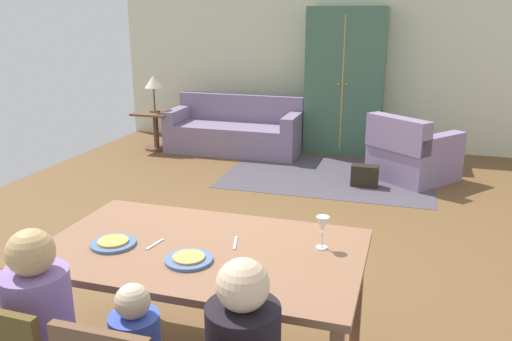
{
  "coord_description": "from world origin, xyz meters",
  "views": [
    {
      "loc": [
        1.14,
        -3.83,
        1.99
      ],
      "look_at": [
        0.04,
        -0.22,
        0.85
      ],
      "focal_mm": 36.31,
      "sensor_mm": 36.0,
      "label": 1
    }
  ],
  "objects_px": {
    "dining_table": "(203,258)",
    "plate_near_child": "(189,260)",
    "wine_glass": "(323,226)",
    "side_table": "(156,125)",
    "couch": "(236,131)",
    "armchair": "(411,154)",
    "plate_near_man": "(113,244)",
    "armoire": "(345,82)",
    "handbag": "(365,176)",
    "table_lamp": "(153,83)"
  },
  "relations": [
    {
      "from": "plate_near_man",
      "to": "armoire",
      "type": "relative_size",
      "value": 0.12
    },
    {
      "from": "table_lamp",
      "to": "couch",
      "type": "bearing_deg",
      "value": 12.19
    },
    {
      "from": "couch",
      "to": "armoire",
      "type": "bearing_deg",
      "value": 15.41
    },
    {
      "from": "dining_table",
      "to": "handbag",
      "type": "xyz_separation_m",
      "value": [
        0.57,
        3.64,
        -0.56
      ]
    },
    {
      "from": "couch",
      "to": "handbag",
      "type": "xyz_separation_m",
      "value": [
        2.04,
        -1.16,
        -0.17
      ]
    },
    {
      "from": "plate_near_child",
      "to": "handbag",
      "type": "height_order",
      "value": "plate_near_child"
    },
    {
      "from": "plate_near_child",
      "to": "armchair",
      "type": "bearing_deg",
      "value": 75.77
    },
    {
      "from": "wine_glass",
      "to": "plate_near_child",
      "type": "bearing_deg",
      "value": -150.41
    },
    {
      "from": "armchair",
      "to": "side_table",
      "type": "bearing_deg",
      "value": 173.28
    },
    {
      "from": "dining_table",
      "to": "plate_near_child",
      "type": "height_order",
      "value": "plate_near_child"
    },
    {
      "from": "dining_table",
      "to": "plate_near_child",
      "type": "relative_size",
      "value": 7.04
    },
    {
      "from": "armoire",
      "to": "side_table",
      "type": "height_order",
      "value": "armoire"
    },
    {
      "from": "dining_table",
      "to": "handbag",
      "type": "height_order",
      "value": "dining_table"
    },
    {
      "from": "couch",
      "to": "side_table",
      "type": "relative_size",
      "value": 3.41
    },
    {
      "from": "table_lamp",
      "to": "plate_near_child",
      "type": "bearing_deg",
      "value": -60.52
    },
    {
      "from": "couch",
      "to": "table_lamp",
      "type": "distance_m",
      "value": 1.42
    },
    {
      "from": "dining_table",
      "to": "handbag",
      "type": "bearing_deg",
      "value": 81.12
    },
    {
      "from": "dining_table",
      "to": "handbag",
      "type": "relative_size",
      "value": 5.5
    },
    {
      "from": "plate_near_child",
      "to": "handbag",
      "type": "relative_size",
      "value": 0.78
    },
    {
      "from": "plate_near_man",
      "to": "armchair",
      "type": "relative_size",
      "value": 0.21
    },
    {
      "from": "wine_glass",
      "to": "handbag",
      "type": "height_order",
      "value": "wine_glass"
    },
    {
      "from": "armchair",
      "to": "table_lamp",
      "type": "height_order",
      "value": "table_lamp"
    },
    {
      "from": "wine_glass",
      "to": "side_table",
      "type": "relative_size",
      "value": 0.32
    },
    {
      "from": "plate_near_man",
      "to": "couch",
      "type": "height_order",
      "value": "couch"
    },
    {
      "from": "armoire",
      "to": "handbag",
      "type": "bearing_deg",
      "value": -72.78
    },
    {
      "from": "wine_glass",
      "to": "armchair",
      "type": "height_order",
      "value": "wine_glass"
    },
    {
      "from": "handbag",
      "to": "wine_glass",
      "type": "bearing_deg",
      "value": -88.93
    },
    {
      "from": "table_lamp",
      "to": "handbag",
      "type": "height_order",
      "value": "table_lamp"
    },
    {
      "from": "armchair",
      "to": "handbag",
      "type": "distance_m",
      "value": 0.72
    },
    {
      "from": "plate_near_child",
      "to": "armoire",
      "type": "height_order",
      "value": "armoire"
    },
    {
      "from": "dining_table",
      "to": "armchair",
      "type": "bearing_deg",
      "value": 75.17
    },
    {
      "from": "wine_glass",
      "to": "plate_near_man",
      "type": "bearing_deg",
      "value": -164.98
    },
    {
      "from": "couch",
      "to": "armoire",
      "type": "height_order",
      "value": "armoire"
    },
    {
      "from": "plate_near_man",
      "to": "armoire",
      "type": "xyz_separation_m",
      "value": [
        0.56,
        5.35,
        0.28
      ]
    },
    {
      "from": "dining_table",
      "to": "side_table",
      "type": "height_order",
      "value": "dining_table"
    },
    {
      "from": "dining_table",
      "to": "wine_glass",
      "type": "relative_size",
      "value": 9.47
    },
    {
      "from": "table_lamp",
      "to": "handbag",
      "type": "bearing_deg",
      "value": -15.52
    },
    {
      "from": "side_table",
      "to": "handbag",
      "type": "height_order",
      "value": "side_table"
    },
    {
      "from": "side_table",
      "to": "armoire",
      "type": "bearing_deg",
      "value": 14.02
    },
    {
      "from": "table_lamp",
      "to": "handbag",
      "type": "xyz_separation_m",
      "value": [
        3.24,
        -0.9,
        -0.88
      ]
    },
    {
      "from": "armchair",
      "to": "table_lamp",
      "type": "xyz_separation_m",
      "value": [
        -3.76,
        0.44,
        0.69
      ]
    },
    {
      "from": "wine_glass",
      "to": "handbag",
      "type": "xyz_separation_m",
      "value": [
        -0.06,
        3.46,
        -0.76
      ]
    },
    {
      "from": "plate_near_child",
      "to": "side_table",
      "type": "bearing_deg",
      "value": 119.48
    },
    {
      "from": "dining_table",
      "to": "plate_near_child",
      "type": "bearing_deg",
      "value": -90.0
    },
    {
      "from": "armchair",
      "to": "dining_table",
      "type": "bearing_deg",
      "value": -104.83
    },
    {
      "from": "plate_near_child",
      "to": "wine_glass",
      "type": "height_order",
      "value": "wine_glass"
    },
    {
      "from": "armchair",
      "to": "side_table",
      "type": "distance_m",
      "value": 3.78
    },
    {
      "from": "plate_near_child",
      "to": "couch",
      "type": "xyz_separation_m",
      "value": [
        -1.47,
        4.98,
        -0.47
      ]
    },
    {
      "from": "wine_glass",
      "to": "armoire",
      "type": "bearing_deg",
      "value": 96.28
    },
    {
      "from": "plate_near_man",
      "to": "armoire",
      "type": "bearing_deg",
      "value": 84.0
    }
  ]
}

